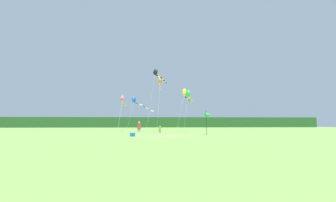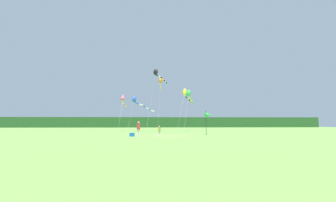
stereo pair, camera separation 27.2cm
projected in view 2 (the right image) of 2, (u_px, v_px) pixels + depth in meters
The scene contains 12 objects.
ground_plane at pixel (171, 136), 25.46m from camera, with size 120.00×120.00×0.00m, color #6B9E42.
distant_treeline at pixel (162, 122), 70.33m from camera, with size 108.00×3.03×3.41m, color #234C23.
person_adult at pixel (139, 128), 23.94m from camera, with size 0.38×0.38×1.74m.
person_child at pixel (159, 131), 23.45m from camera, with size 0.27×0.27×1.24m.
cooler_box at pixel (132, 135), 24.22m from camera, with size 0.56×0.36×0.43m, color #1959B2.
banner_flag_pole at pixel (208, 115), 27.78m from camera, with size 0.90×0.70×3.21m.
kite_rainbow at pixel (123, 98), 38.22m from camera, with size 0.91×8.67×6.96m.
kite_green at pixel (189, 94), 37.43m from camera, with size 2.83×6.27×7.50m.
kite_yellow at pixel (186, 94), 43.43m from camera, with size 4.26×9.00×8.72m.
kite_orange at pixel (161, 81), 43.89m from camera, with size 1.07×8.15×11.13m.
kite_blue at pixel (138, 102), 38.91m from camera, with size 4.63×7.21×6.51m.
kite_black at pixel (157, 74), 37.25m from camera, with size 3.70×6.41×11.13m.
Camera 2 is at (-1.72, -25.71, 1.61)m, focal length 22.31 mm.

